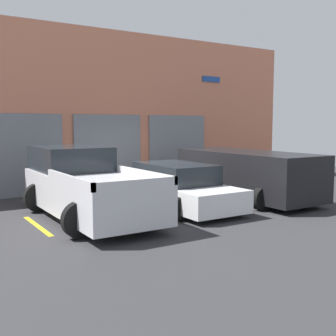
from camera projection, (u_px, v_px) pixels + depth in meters
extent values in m
plane|color=#2D2D30|center=(155.00, 201.00, 13.03)|extent=(28.00, 28.00, 0.00)
cube|color=#D17A5B|center=(109.00, 111.00, 15.51)|extent=(16.35, 0.60, 5.74)
cube|color=slate|center=(23.00, 155.00, 13.67)|extent=(2.61, 0.08, 2.72)
cube|color=slate|center=(108.00, 152.00, 15.27)|extent=(2.61, 0.08, 2.72)
cube|color=slate|center=(177.00, 149.00, 16.87)|extent=(2.61, 0.08, 2.72)
cube|color=#1E4799|center=(211.00, 79.00, 17.48)|extent=(0.90, 0.03, 0.22)
cube|color=silver|center=(90.00, 193.00, 10.50)|extent=(1.91, 5.07, 0.89)
cube|color=#1E2328|center=(70.00, 158.00, 11.58)|extent=(1.76, 2.28, 0.66)
cube|color=silver|center=(69.00, 180.00, 8.99)|extent=(0.08, 2.79, 0.18)
cube|color=silver|center=(144.00, 174.00, 9.97)|extent=(0.08, 2.79, 0.18)
cube|color=silver|center=(137.00, 184.00, 8.34)|extent=(1.91, 0.08, 0.18)
cylinder|color=black|center=(39.00, 198.00, 11.39)|extent=(0.79, 0.22, 0.79)
cylinder|color=black|center=(97.00, 192.00, 12.29)|extent=(0.79, 0.22, 0.79)
cylinder|color=black|center=(80.00, 220.00, 8.75)|extent=(0.79, 0.22, 0.79)
cylinder|color=black|center=(151.00, 211.00, 9.65)|extent=(0.79, 0.22, 0.79)
cube|color=white|center=(177.00, 193.00, 11.92)|extent=(1.73, 4.32, 0.58)
cube|color=#1E2328|center=(175.00, 173.00, 11.95)|extent=(1.52, 2.38, 0.54)
cylinder|color=black|center=(132.00, 193.00, 12.66)|extent=(0.62, 0.22, 0.62)
cylinder|color=black|center=(174.00, 189.00, 13.46)|extent=(0.62, 0.22, 0.62)
cylinder|color=black|center=(182.00, 208.00, 10.40)|extent=(0.62, 0.22, 0.62)
cylinder|color=black|center=(229.00, 202.00, 11.21)|extent=(0.62, 0.22, 0.62)
cube|color=black|center=(247.00, 173.00, 13.27)|extent=(1.91, 4.98, 1.35)
cube|color=#1E2328|center=(201.00, 154.00, 15.28)|extent=(1.72, 0.06, 0.28)
cylinder|color=black|center=(196.00, 185.00, 14.17)|extent=(0.66, 0.22, 0.66)
cylinder|color=black|center=(234.00, 181.00, 15.07)|extent=(0.66, 0.22, 0.66)
cylinder|color=black|center=(262.00, 199.00, 11.58)|extent=(0.66, 0.22, 0.66)
cylinder|color=black|center=(304.00, 193.00, 12.48)|extent=(0.66, 0.22, 0.66)
cube|color=gold|center=(37.00, 226.00, 9.87)|extent=(0.12, 2.20, 0.01)
cube|color=gold|center=(137.00, 213.00, 11.26)|extent=(0.12, 2.20, 0.01)
cube|color=gold|center=(214.00, 203.00, 12.66)|extent=(0.12, 2.20, 0.01)
cube|color=gold|center=(276.00, 195.00, 14.06)|extent=(0.12, 2.20, 0.01)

